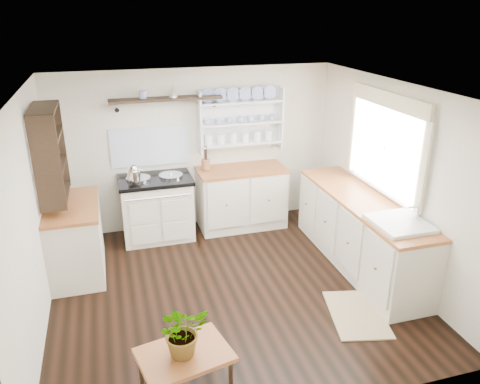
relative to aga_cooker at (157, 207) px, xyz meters
name	(u,v)px	position (x,y,z in m)	size (l,w,h in m)	color
floor	(231,288)	(0.64, -1.57, -0.45)	(4.00, 3.80, 0.01)	black
wall_back	(196,149)	(0.64, 0.33, 0.70)	(4.00, 0.02, 2.30)	beige
wall_right	(392,180)	(2.64, -1.57, 0.70)	(0.02, 3.80, 2.30)	beige
wall_left	(31,220)	(-1.36, -1.57, 0.70)	(0.02, 3.80, 2.30)	beige
ceiling	(229,90)	(0.64, -1.57, 1.85)	(4.00, 3.80, 0.01)	white
window	(385,143)	(2.59, -1.42, 1.11)	(0.08, 1.55, 1.22)	white
aga_cooker	(157,207)	(0.00, 0.00, 0.00)	(0.99, 0.69, 0.92)	beige
back_cabinets	(241,197)	(1.24, 0.03, 0.01)	(1.27, 0.63, 0.90)	beige
right_cabinets	(360,231)	(2.34, -1.47, 0.01)	(0.62, 2.43, 0.90)	beige
belfast_sink	(398,233)	(2.34, -2.22, 0.35)	(0.55, 0.60, 0.45)	white
left_cabinets	(76,238)	(-1.06, -0.67, 0.01)	(0.62, 1.13, 0.90)	beige
plate_rack	(240,119)	(1.29, 0.29, 1.10)	(1.20, 0.22, 0.90)	white
high_shelf	(166,100)	(0.24, 0.21, 1.46)	(1.50, 0.29, 0.16)	black
left_shelving	(50,153)	(-1.20, -0.67, 1.10)	(0.28, 0.80, 1.05)	black
kettle	(134,173)	(-0.28, -0.12, 0.58)	(0.17, 0.17, 0.21)	silver
utensil_crock	(206,165)	(0.73, 0.11, 0.53)	(0.12, 0.12, 0.14)	#965A37
center_table	(185,358)	(-0.13, -2.97, -0.10)	(0.84, 0.68, 0.40)	brown
potted_plant	(183,331)	(-0.13, -2.97, 0.18)	(0.41, 0.35, 0.45)	#3F7233
floor_rug	(356,314)	(1.81, -2.43, -0.45)	(0.55, 0.85, 0.02)	#9A7D59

